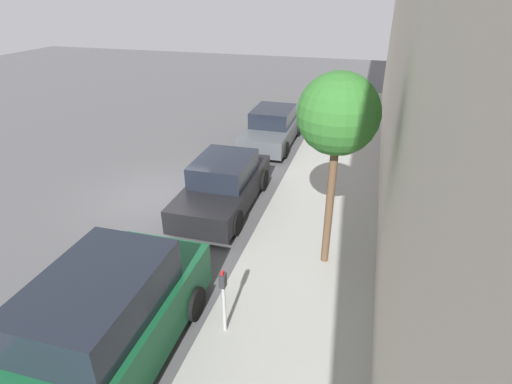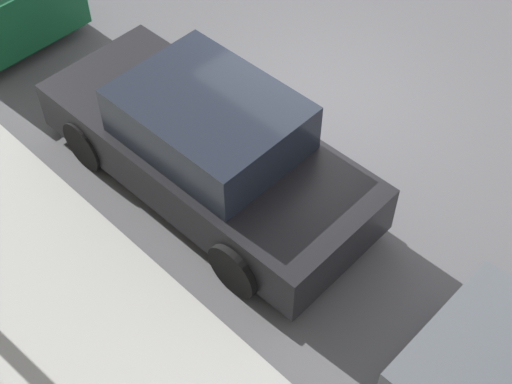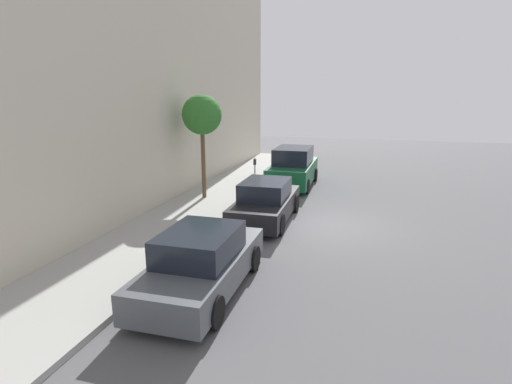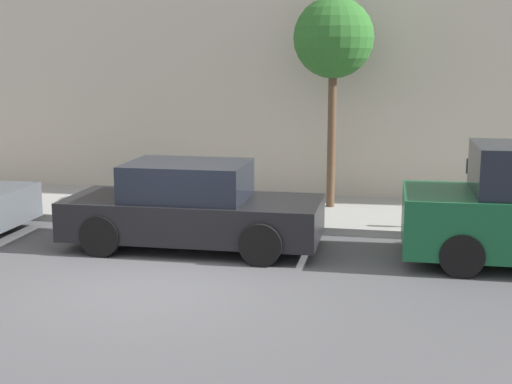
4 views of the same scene
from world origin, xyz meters
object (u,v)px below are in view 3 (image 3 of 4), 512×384
parking_meter_near (255,169)px  street_tree (202,116)px  parked_sedan_second (266,202)px  parked_sedan_third (202,263)px  parked_suv_nearest (293,168)px

parking_meter_near → street_tree: 4.16m
parked_sedan_second → parked_sedan_third: size_ratio=1.00×
parked_sedan_second → street_tree: (3.35, -2.12, 2.99)m
parked_suv_nearest → parked_sedan_second: size_ratio=1.07×
parking_meter_near → parked_suv_nearest: bearing=-145.0°
parking_meter_near → parked_sedan_third: bearing=99.3°
parked_suv_nearest → parked_sedan_second: parked_suv_nearest is taller
parked_sedan_second → parking_meter_near: 5.21m
parked_sedan_third → parked_suv_nearest: bearing=-89.9°
parked_suv_nearest → parked_sedan_second: (-0.11, 6.07, -0.21)m
parked_suv_nearest → parked_sedan_second: bearing=91.1°
street_tree → parking_meter_near: bearing=-119.2°
parked_sedan_second → parked_sedan_third: (0.09, 5.71, 0.00)m
parked_sedan_second → parking_meter_near: (1.81, -4.88, 0.29)m
parked_sedan_third → street_tree: street_tree is taller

